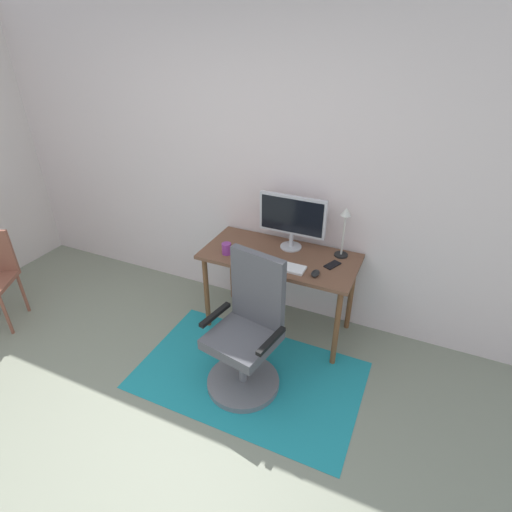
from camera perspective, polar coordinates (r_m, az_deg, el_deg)
ground_plane at (r=2.94m, az=-21.70°, el=-27.98°), size 12.00×12.00×0.00m
wall_back at (r=3.57m, az=-0.88°, el=12.15°), size 6.00×0.10×2.60m
area_rug at (r=3.31m, az=-1.01°, el=-16.31°), size 1.71×1.05×0.01m
desk at (r=3.37m, az=3.30°, el=-1.14°), size 1.27×0.60×0.74m
monitor at (r=3.32m, az=5.09°, el=5.42°), size 0.56×0.18×0.46m
keyboard at (r=3.18m, az=3.13°, el=-1.28°), size 0.43×0.13×0.02m
computer_mouse at (r=3.09m, az=8.31°, el=-2.41°), size 0.06×0.10×0.03m
coffee_cup at (r=3.33m, az=-4.14°, el=1.03°), size 0.08×0.08×0.09m
cell_phone at (r=3.24m, az=10.65°, el=-1.23°), size 0.12×0.16×0.01m
desk_lamp at (r=3.27m, az=12.26°, el=3.97°), size 0.11×0.11×0.42m
office_chair at (r=3.00m, az=-1.25°, el=-11.53°), size 0.57×0.55×1.06m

